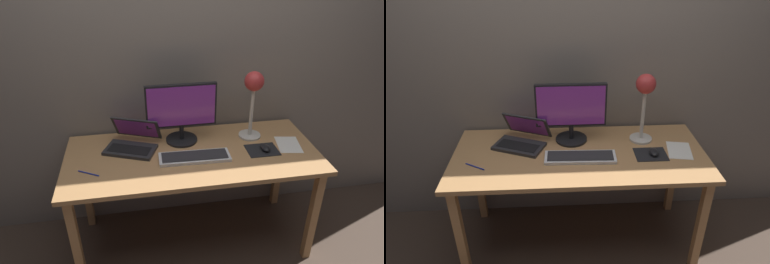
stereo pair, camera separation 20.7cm
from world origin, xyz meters
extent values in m
plane|color=#47382D|center=(0.00, 0.00, 0.00)|extent=(4.80, 4.80, 0.00)
cube|color=gray|center=(0.00, 0.40, 1.30)|extent=(4.80, 0.06, 2.60)
cube|color=tan|center=(0.00, 0.00, 0.72)|extent=(1.60, 0.70, 0.03)
cube|color=tan|center=(-0.74, -0.29, 0.35)|extent=(0.05, 0.05, 0.71)
cube|color=tan|center=(0.74, -0.29, 0.35)|extent=(0.05, 0.05, 0.71)
cube|color=tan|center=(-0.74, 0.29, 0.35)|extent=(0.05, 0.05, 0.71)
cube|color=tan|center=(0.74, 0.29, 0.35)|extent=(0.05, 0.05, 0.71)
cylinder|color=black|center=(-0.05, 0.17, 0.75)|extent=(0.21, 0.21, 0.01)
cylinder|color=black|center=(-0.05, 0.17, 0.80)|extent=(0.03, 0.03, 0.10)
cube|color=black|center=(-0.05, 0.17, 1.00)|extent=(0.46, 0.03, 0.29)
cube|color=purple|center=(-0.05, 0.15, 1.00)|extent=(0.44, 0.00, 0.26)
cube|color=silver|center=(0.00, -0.07, 0.75)|extent=(0.44, 0.15, 0.02)
cube|color=#28282B|center=(0.00, -0.07, 0.76)|extent=(0.41, 0.12, 0.01)
cube|color=#28282B|center=(-0.39, 0.09, 0.75)|extent=(0.36, 0.29, 0.02)
cube|color=black|center=(-0.39, 0.08, 0.76)|extent=(0.29, 0.19, 0.00)
cube|color=#28282B|center=(-0.34, 0.21, 0.84)|extent=(0.33, 0.20, 0.17)
cube|color=purple|center=(-0.34, 0.21, 0.84)|extent=(0.29, 0.18, 0.14)
cylinder|color=beige|center=(0.42, 0.15, 0.75)|extent=(0.15, 0.15, 0.01)
cylinder|color=silver|center=(0.42, 0.15, 0.94)|extent=(0.02, 0.02, 0.36)
sphere|color=#BF3333|center=(0.42, 0.15, 1.14)|extent=(0.13, 0.13, 0.13)
sphere|color=#FFEAB2|center=(0.42, 0.14, 1.11)|extent=(0.04, 0.04, 0.04)
cube|color=black|center=(0.45, -0.04, 0.74)|extent=(0.20, 0.16, 0.00)
ellipsoid|color=black|center=(0.46, -0.05, 0.76)|extent=(0.06, 0.10, 0.03)
cube|color=white|center=(0.64, -0.01, 0.74)|extent=(0.18, 0.23, 0.00)
cylinder|color=#2633A5|center=(-0.63, -0.12, 0.74)|extent=(0.12, 0.08, 0.01)
camera|label=1|loc=(-0.33, -1.84, 1.91)|focal=32.43mm
camera|label=2|loc=(-0.12, -1.86, 1.91)|focal=32.43mm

